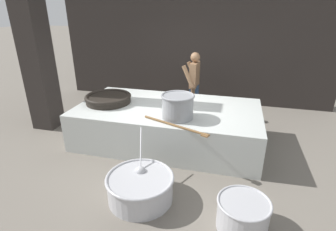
# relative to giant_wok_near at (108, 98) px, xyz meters

# --- Properties ---
(ground_plane) EXTENTS (60.00, 60.00, 0.00)m
(ground_plane) POSITION_rel_giant_wok_near_xyz_m (1.29, 0.07, -0.87)
(ground_plane) COLOR slate
(back_wall) EXTENTS (7.88, 0.24, 4.17)m
(back_wall) POSITION_rel_giant_wok_near_xyz_m (1.29, 2.91, 1.22)
(back_wall) COLOR #2D2826
(back_wall) RESTS_ON ground_plane
(support_pillar) EXTENTS (0.52, 0.52, 4.17)m
(support_pillar) POSITION_rel_giant_wok_near_xyz_m (-1.68, 0.09, 1.22)
(support_pillar) COLOR #2D2826
(support_pillar) RESTS_ON ground_plane
(hearth_platform) EXTENTS (3.69, 1.96, 0.77)m
(hearth_platform) POSITION_rel_giant_wok_near_xyz_m (1.29, 0.07, -0.48)
(hearth_platform) COLOR silver
(hearth_platform) RESTS_ON ground_plane
(giant_wok_near) EXTENTS (0.97, 0.97, 0.17)m
(giant_wok_near) POSITION_rel_giant_wok_near_xyz_m (0.00, 0.00, 0.00)
(giant_wok_near) COLOR black
(giant_wok_near) RESTS_ON hearth_platform
(stock_pot) EXTENTS (0.61, 0.61, 0.44)m
(stock_pot) POSITION_rel_giant_wok_near_xyz_m (1.60, -0.43, 0.14)
(stock_pot) COLOR gray
(stock_pot) RESTS_ON hearth_platform
(stirring_paddle) EXTENTS (1.25, 0.55, 0.04)m
(stirring_paddle) POSITION_rel_giant_wok_near_xyz_m (1.69, -0.83, -0.07)
(stirring_paddle) COLOR brown
(stirring_paddle) RESTS_ON hearth_platform
(cook) EXTENTS (0.40, 0.61, 1.65)m
(cook) POSITION_rel_giant_wok_near_xyz_m (1.58, 1.53, 0.03)
(cook) COLOR #8C6647
(cook) RESTS_ON ground_plane
(prep_bowl_vegetables) EXTENTS (1.01, 1.27, 0.81)m
(prep_bowl_vegetables) POSITION_rel_giant_wok_near_xyz_m (1.36, -1.82, -0.64)
(prep_bowl_vegetables) COLOR #B7B7BC
(prep_bowl_vegetables) RESTS_ON ground_plane
(prep_bowl_meat) EXTENTS (0.69, 0.69, 0.42)m
(prep_bowl_meat) POSITION_rel_giant_wok_near_xyz_m (2.83, -2.00, -0.63)
(prep_bowl_meat) COLOR #B7B7BC
(prep_bowl_meat) RESTS_ON ground_plane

